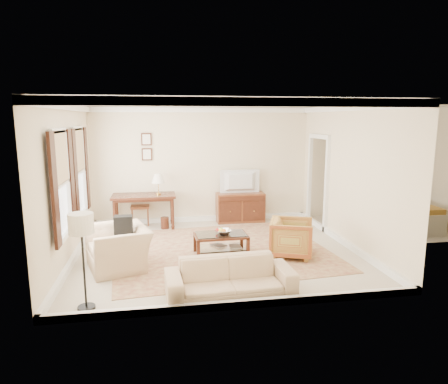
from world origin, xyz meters
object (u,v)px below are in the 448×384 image
object	(u,v)px
coffee_table	(221,239)
sofa	(230,272)
sideboard	(240,207)
tv	(241,174)
writing_desk	(144,199)
club_armchair	(118,241)
striped_armchair	(292,236)

from	to	relation	value
coffee_table	sofa	xyz separation A→B (m)	(-0.15, -1.82, 0.05)
sideboard	sofa	bearing A→B (deg)	-103.78
tv	coffee_table	world-z (taller)	tv
writing_desk	sofa	size ratio (longest dim) A/B	0.79
sideboard	club_armchair	size ratio (longest dim) A/B	1.08
sideboard	coffee_table	xyz separation A→B (m)	(-0.90, -2.45, -0.05)
coffee_table	club_armchair	bearing A→B (deg)	-168.87
club_armchair	coffee_table	bearing A→B (deg)	84.13
sideboard	striped_armchair	world-z (taller)	striped_armchair
tv	coffee_table	distance (m)	2.74
striped_armchair	coffee_table	bearing A→B (deg)	98.00
writing_desk	striped_armchair	xyz separation A→B (m)	(2.85, -2.54, -0.31)
sideboard	tv	xyz separation A→B (m)	(0.00, -0.02, 0.86)
writing_desk	coffee_table	distance (m)	2.73
writing_desk	coffee_table	size ratio (longest dim) A/B	1.46
coffee_table	club_armchair	xyz separation A→B (m)	(-1.89, -0.37, 0.17)
sideboard	coffee_table	distance (m)	2.61
club_armchair	striped_armchair	bearing A→B (deg)	74.26
writing_desk	tv	bearing A→B (deg)	4.51
sofa	coffee_table	bearing A→B (deg)	82.69
tv	club_armchair	xyz separation A→B (m)	(-2.79, -2.80, -0.74)
writing_desk	coffee_table	bearing A→B (deg)	-55.77
club_armchair	sofa	distance (m)	2.27
coffee_table	sideboard	bearing A→B (deg)	69.90
sideboard	tv	size ratio (longest dim) A/B	1.26
tv	sideboard	bearing A→B (deg)	-90.00
striped_armchair	tv	bearing A→B (deg)	29.78
writing_desk	striped_armchair	bearing A→B (deg)	-41.72
writing_desk	club_armchair	distance (m)	2.64
sideboard	striped_armchair	bearing A→B (deg)	-81.11
coffee_table	writing_desk	bearing A→B (deg)	124.23
sideboard	sofa	xyz separation A→B (m)	(-1.05, -4.27, -0.00)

